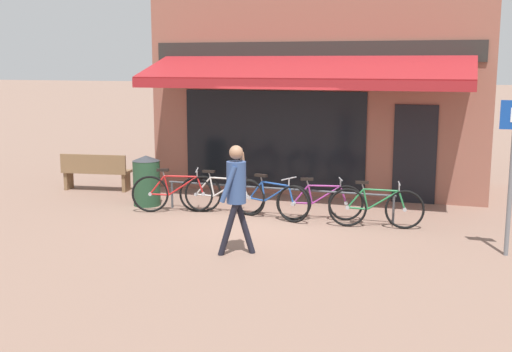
{
  "coord_description": "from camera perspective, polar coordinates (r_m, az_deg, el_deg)",
  "views": [
    {
      "loc": [
        3.59,
        -11.38,
        2.98
      ],
      "look_at": [
        0.21,
        -1.08,
        1.05
      ],
      "focal_mm": 45.0,
      "sensor_mm": 36.0,
      "label": 1
    }
  ],
  "objects": [
    {
      "name": "ground_plane",
      "position": [
        12.3,
        0.66,
        -3.93
      ],
      "size": [
        160.0,
        160.0,
        0.0
      ],
      "primitive_type": "plane",
      "color": "#846656"
    },
    {
      "name": "shop_front",
      "position": [
        15.68,
        6.15,
        10.5
      ],
      "size": [
        7.67,
        4.69,
        6.23
      ],
      "color": "#8E5647",
      "rests_on": "ground_plane"
    },
    {
      "name": "bike_rack_rail",
      "position": [
        12.51,
        1.85,
        -1.39
      ],
      "size": [
        4.6,
        0.04,
        0.57
      ],
      "color": "#47494F",
      "rests_on": "ground_plane"
    },
    {
      "name": "bicycle_red",
      "position": [
        12.95,
        -7.09,
        -1.48
      ],
      "size": [
        1.73,
        0.7,
        0.88
      ],
      "rotation": [
        -0.01,
        0.0,
        0.33
      ],
      "color": "black",
      "rests_on": "ground_plane"
    },
    {
      "name": "bicycle_silver",
      "position": [
        12.79,
        -3.1,
        -1.62
      ],
      "size": [
        1.78,
        0.52,
        0.86
      ],
      "rotation": [
        -0.07,
        0.0,
        0.09
      ],
      "color": "black",
      "rests_on": "ground_plane"
    },
    {
      "name": "bicycle_blue",
      "position": [
        12.3,
        1.35,
        -2.1
      ],
      "size": [
        1.65,
        0.61,
        0.85
      ],
      "rotation": [
        -0.04,
        0.0,
        -0.28
      ],
      "color": "black",
      "rests_on": "ground_plane"
    },
    {
      "name": "bicycle_purple",
      "position": [
        12.27,
        5.68,
        -2.25
      ],
      "size": [
        1.62,
        0.68,
        0.83
      ],
      "rotation": [
        -0.07,
        0.0,
        0.29
      ],
      "color": "black",
      "rests_on": "ground_plane"
    },
    {
      "name": "bicycle_green",
      "position": [
        11.86,
        10.59,
        -2.73
      ],
      "size": [
        1.73,
        0.52,
        0.86
      ],
      "rotation": [
        -0.06,
        0.0,
        0.15
      ],
      "color": "black",
      "rests_on": "ground_plane"
    },
    {
      "name": "pedestrian_adult",
      "position": [
        9.91,
        -1.77,
        -0.95
      ],
      "size": [
        0.55,
        0.56,
        1.74
      ],
      "rotation": [
        0.0,
        0.0,
        0.19
      ],
      "color": "black",
      "rests_on": "ground_plane"
    },
    {
      "name": "litter_bin",
      "position": [
        13.65,
        -9.7,
        -0.38
      ],
      "size": [
        0.58,
        0.58,
        1.06
      ],
      "color": "#23472D",
      "rests_on": "ground_plane"
    },
    {
      "name": "parking_sign",
      "position": [
        10.52,
        21.83,
        1.35
      ],
      "size": [
        0.44,
        0.07,
        2.48
      ],
      "color": "slate",
      "rests_on": "ground_plane"
    },
    {
      "name": "park_bench",
      "position": [
        15.47,
        -14.07,
        0.43
      ],
      "size": [
        1.65,
        0.66,
        0.87
      ],
      "rotation": [
        0.0,
        0.0,
        0.14
      ],
      "color": "brown",
      "rests_on": "ground_plane"
    }
  ]
}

